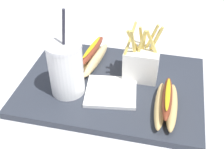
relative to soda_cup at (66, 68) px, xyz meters
name	(u,v)px	position (x,y,z in m)	size (l,w,h in m)	color
ground_plane	(112,91)	(0.11, 0.06, -0.10)	(2.40, 2.40, 0.02)	silver
food_tray	(112,86)	(0.11, 0.06, -0.08)	(0.50, 0.35, 0.02)	#2D333D
soda_cup	(66,68)	(0.00, 0.00, 0.00)	(0.09, 0.09, 0.24)	white
fries_basket	(142,61)	(0.18, 0.11, -0.03)	(0.10, 0.08, 0.17)	white
hot_dog_1	(92,57)	(0.03, 0.13, -0.05)	(0.07, 0.18, 0.06)	#E5C689
hot_dog_2	(166,104)	(0.26, -0.02, -0.05)	(0.06, 0.17, 0.06)	tan
ketchup_cup_1	(60,44)	(-0.10, 0.20, -0.06)	(0.03, 0.03, 0.02)	white
ketchup_cup_2	(150,55)	(0.20, 0.20, -0.06)	(0.03, 0.03, 0.02)	white
napkin_stack	(111,92)	(0.11, 0.01, -0.07)	(0.13, 0.12, 0.01)	white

